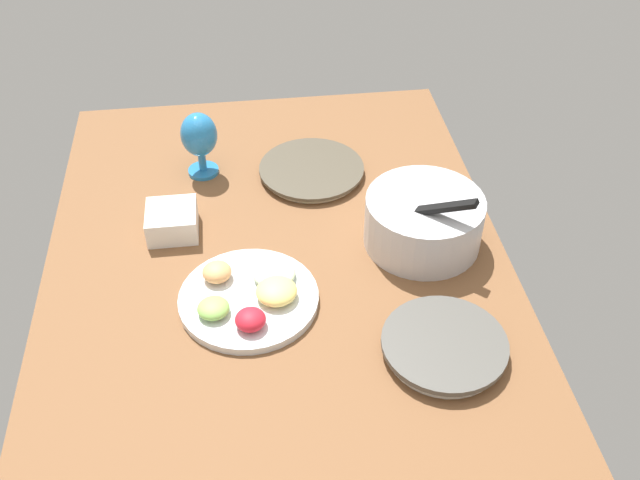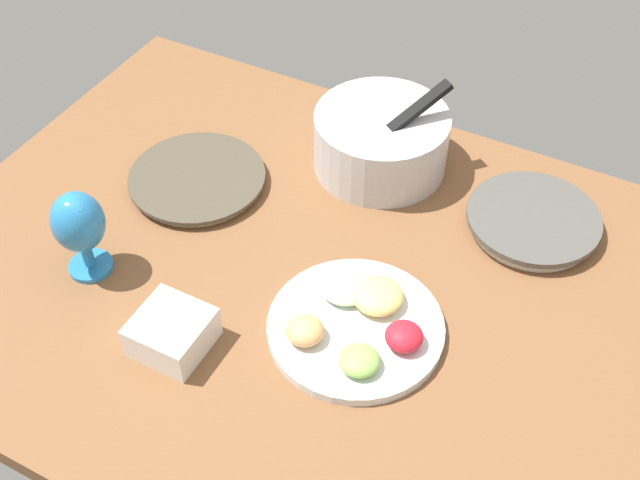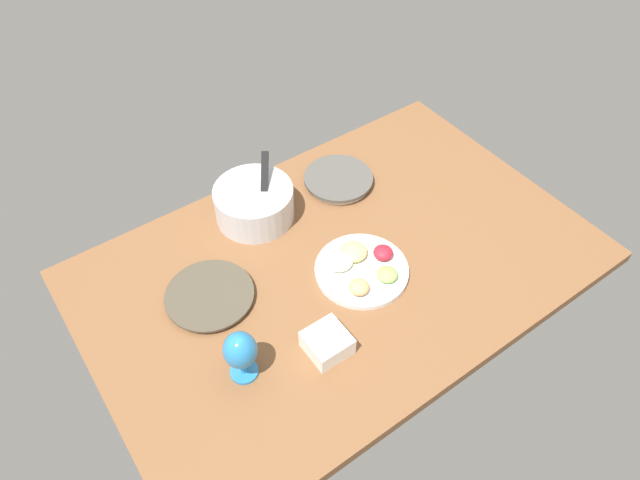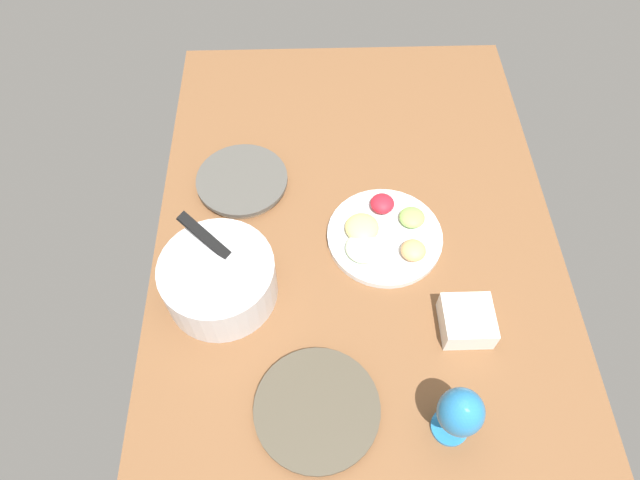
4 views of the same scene
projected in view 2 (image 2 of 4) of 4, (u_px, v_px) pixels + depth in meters
The scene contains 7 objects.
ground_plane at pixel (357, 303), 143.01cm from camera, with size 160.00×104.00×4.00cm, color brown.
dinner_plate_left at pixel (197, 179), 161.00cm from camera, with size 27.07×27.07×2.26cm.
dinner_plate_right at pixel (533, 221), 152.05cm from camera, with size 24.95×24.95×3.19cm.
mixing_bowl at pixel (381, 139), 161.20cm from camera, with size 26.73×26.73×18.87cm.
fruit_platter at pixel (357, 322), 135.11cm from camera, with size 29.65×29.65×5.51cm.
hurricane_glass_blue at pixel (79, 225), 138.36cm from camera, with size 9.21×9.21×17.35cm.
square_bowl_white at pixel (172, 331), 131.75cm from camera, with size 11.59×11.59×6.32cm.
Camera 2 is at (36.83, -84.15, 108.36)cm, focal length 45.73 mm.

